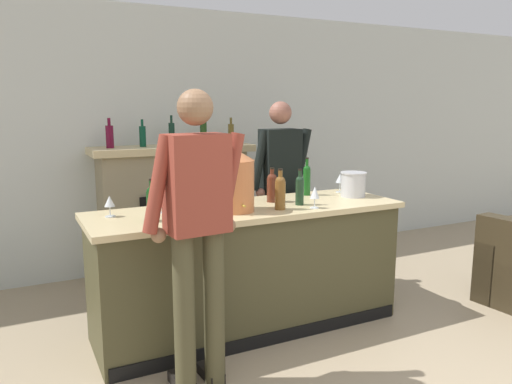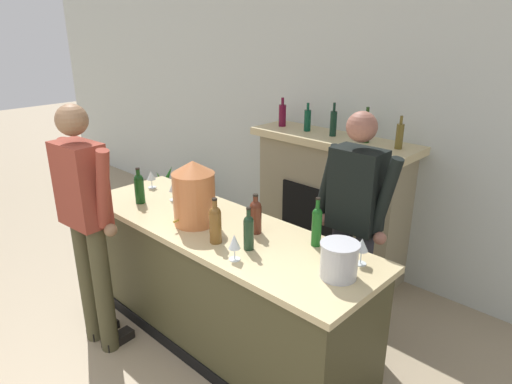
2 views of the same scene
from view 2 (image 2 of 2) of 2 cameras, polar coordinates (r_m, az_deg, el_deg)
The scene contains 17 objects.
wall_back_panel at distance 4.38m, azimuth 15.19°, elevation 7.09°, with size 12.00×0.07×2.75m.
bar_counter at distance 3.48m, azimuth -4.48°, elevation -11.58°, with size 2.44×0.77×0.98m.
fireplace_stone at distance 4.52m, azimuth 9.24°, elevation -1.23°, with size 1.65×0.52×1.65m.
potted_plant_corner at distance 5.90m, azimuth -10.51°, elevation -0.27°, with size 0.36×0.36×0.63m.
person_customer at distance 3.41m, azimuth -20.40°, elevation -3.38°, with size 0.66×0.33×1.85m.
person_bartender at distance 3.35m, azimuth 12.12°, elevation -3.67°, with size 0.66×0.30×1.79m.
copper_dispenser at distance 3.22m, azimuth -7.77°, elevation -0.07°, with size 0.30×0.34×0.47m.
ice_bucket_steel at distance 2.62m, azimuth 10.35°, elevation -8.37°, with size 0.22×0.22×0.21m.
wine_bottle_merlot_tall at distance 3.72m, azimuth -14.39°, elevation 0.59°, with size 0.08×0.08×0.29m.
wine_bottle_riesling_slim at distance 2.94m, azimuth 7.60°, elevation -4.09°, with size 0.06×0.06×0.33m.
wine_bottle_chardonnay_pale at distance 3.09m, azimuth -0.06°, elevation -2.92°, with size 0.08×0.08×0.28m.
wine_bottle_burgundy_dark at distance 2.96m, azimuth -5.11°, elevation -3.85°, with size 0.08×0.08×0.31m.
wine_bottle_cabernet_heavy at distance 2.87m, azimuth -0.93°, elevation -4.87°, with size 0.07×0.07×0.28m.
wine_glass_front_left at distance 3.72m, azimuth -10.31°, elevation 0.54°, with size 0.07×0.07×0.16m.
wine_glass_back_row at distance 4.05m, azimuth -12.97°, elevation 1.92°, with size 0.07×0.07×0.15m.
wine_glass_near_bucket at distance 2.77m, azimuth 13.09°, elevation -6.59°, with size 0.08×0.08×0.17m.
wine_glass_by_dispenser at distance 2.75m, azimuth -2.72°, elevation -6.35°, with size 0.07×0.07×0.17m.
Camera 2 is at (2.02, -0.07, 2.34)m, focal length 32.00 mm.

